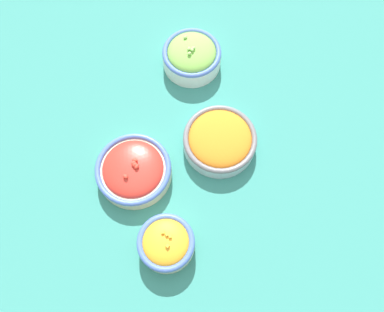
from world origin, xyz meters
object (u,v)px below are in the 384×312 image
object	(u,v)px
bowl_carrots	(220,140)
bowl_lettuce	(192,56)
bowl_squash	(166,243)
bowl_cherry_tomatoes	(134,170)

from	to	relation	value
bowl_carrots	bowl_lettuce	xyz separation A→B (m)	(-0.15, -0.17, 0.01)
bowl_squash	bowl_carrots	bearing A→B (deg)	-174.04
bowl_lettuce	bowl_squash	bearing A→B (deg)	26.08
bowl_carrots	bowl_squash	bearing A→B (deg)	5.96
bowl_carrots	bowl_squash	world-z (taller)	bowl_squash
bowl_lettuce	bowl_cherry_tomatoes	size ratio (longest dim) A/B	0.86
bowl_squash	bowl_lettuce	world-z (taller)	bowl_lettuce
bowl_carrots	bowl_lettuce	world-z (taller)	bowl_lettuce
bowl_lettuce	bowl_carrots	bearing A→B (deg)	48.50
bowl_cherry_tomatoes	bowl_carrots	bearing A→B (deg)	143.10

